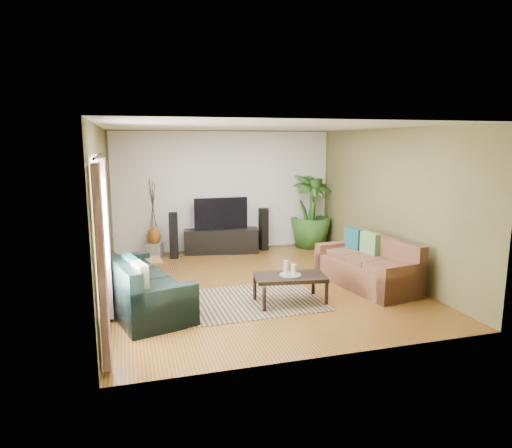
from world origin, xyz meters
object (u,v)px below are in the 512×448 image
object	(u,v)px
sofa_left	(140,281)
vase	(154,236)
potted_plant	(311,211)
coffee_table	(290,289)
speaker_left	(174,235)
tv_stand	(221,241)
pedestal	(154,250)
side_table	(147,275)
sofa_right	(366,262)
speaker_right	(264,229)
television	(221,213)

from	to	relation	value
sofa_left	vase	size ratio (longest dim) A/B	5.39
potted_plant	vase	size ratio (longest dim) A/B	4.29
coffee_table	speaker_left	bearing A→B (deg)	121.98
speaker_left	sofa_left	bearing A→B (deg)	-95.69
speaker_left	potted_plant	bearing A→B (deg)	13.09
tv_stand	pedestal	bearing A→B (deg)	-169.01
potted_plant	side_table	bearing A→B (deg)	-150.37
side_table	sofa_right	bearing A→B (deg)	-12.93
coffee_table	speaker_right	xyz separation A→B (m)	(0.62, 3.44, 0.26)
speaker_left	pedestal	bearing A→B (deg)	166.52
sofa_right	speaker_right	bearing A→B (deg)	-173.36
coffee_table	vase	bearing A→B (deg)	126.39
sofa_left	vase	bearing A→B (deg)	-23.19
potted_plant	television	bearing A→B (deg)	180.00
coffee_table	tv_stand	bearing A→B (deg)	104.31
tv_stand	speaker_right	size ratio (longest dim) A/B	1.68
speaker_left	speaker_right	bearing A→B (deg)	14.92
sofa_left	side_table	distance (m)	0.88
side_table	speaker_left	bearing A→B (deg)	71.89
speaker_left	speaker_right	size ratio (longest dim) A/B	1.02
television	potted_plant	size ratio (longest dim) A/B	0.69
side_table	pedestal	bearing A→B (deg)	83.34
television	pedestal	distance (m)	1.64
sofa_right	speaker_left	size ratio (longest dim) A/B	1.93
speaker_left	coffee_table	bearing A→B (deg)	-56.42
sofa_left	sofa_right	world-z (taller)	same
sofa_left	speaker_right	bearing A→B (deg)	-58.90
sofa_right	speaker_left	distance (m)	4.11
speaker_right	potted_plant	world-z (taller)	potted_plant
potted_plant	sofa_right	bearing A→B (deg)	-94.34
sofa_left	vase	world-z (taller)	sofa_left
coffee_table	television	xyz separation A→B (m)	(-0.37, 3.44, 0.67)
television	vase	xyz separation A→B (m)	(-1.47, -0.01, -0.43)
vase	television	bearing A→B (deg)	0.41
television	speaker_right	world-z (taller)	television
pedestal	speaker_right	bearing A→B (deg)	0.24
sofa_right	potted_plant	xyz separation A→B (m)	(0.23, 3.03, 0.44)
speaker_left	side_table	world-z (taller)	speaker_left
television	side_table	xyz separation A→B (m)	(-1.72, -2.19, -0.64)
sofa_left	sofa_right	distance (m)	3.76
tv_stand	speaker_right	xyz separation A→B (m)	(0.99, 0.00, 0.21)
speaker_left	potted_plant	distance (m)	3.23
tv_stand	speaker_left	bearing A→B (deg)	-159.64
potted_plant	speaker_left	bearing A→B (deg)	-176.71
sofa_left	side_table	size ratio (longest dim) A/B	4.24
sofa_left	potted_plant	distance (m)	5.04
coffee_table	potted_plant	distance (m)	3.92
vase	side_table	world-z (taller)	vase
sofa_right	sofa_left	bearing A→B (deg)	-99.94
speaker_right	coffee_table	bearing A→B (deg)	-109.38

